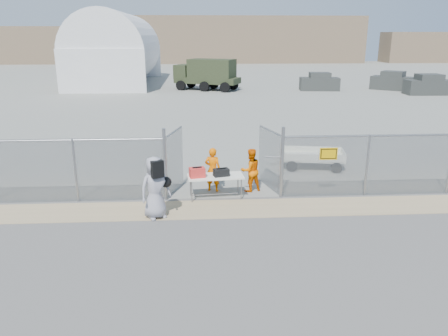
{
  "coord_description": "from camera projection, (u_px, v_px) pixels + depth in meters",
  "views": [
    {
      "loc": [
        -0.86,
        -12.23,
        5.46
      ],
      "look_at": [
        0.0,
        2.0,
        1.1
      ],
      "focal_mm": 35.0,
      "sensor_mm": 36.0,
      "label": 1
    }
  ],
  "objects": [
    {
      "name": "military_truck",
      "position": [
        207.0,
        75.0,
        44.53
      ],
      "size": [
        6.93,
        4.86,
        3.11
      ],
      "primitive_type": null,
      "rotation": [
        0.0,
        0.0,
        -0.42
      ],
      "color": "#2D361F",
      "rests_on": "ground"
    },
    {
      "name": "chain_link_fence",
      "position": [
        224.0,
        168.0,
        14.91
      ],
      "size": [
        40.0,
        0.2,
        2.2
      ],
      "primitive_type": null,
      "color": "gray",
      "rests_on": "ground"
    },
    {
      "name": "distant_hills",
      "position": [
        226.0,
        40.0,
        86.75
      ],
      "size": [
        140.0,
        6.0,
        9.0
      ],
      "primitive_type": null,
      "color": "#7F684F",
      "rests_on": "ground"
    },
    {
      "name": "orange_bag",
      "position": [
        197.0,
        172.0,
        14.84
      ],
      "size": [
        0.58,
        0.45,
        0.32
      ],
      "primitive_type": "cube",
      "rotation": [
        0.0,
        0.0,
        0.22
      ],
      "color": "red",
      "rests_on": "folding_table"
    },
    {
      "name": "security_worker_left",
      "position": [
        213.0,
        170.0,
        15.69
      ],
      "size": [
        0.69,
        0.57,
        1.63
      ],
      "primitive_type": "imported",
      "rotation": [
        0.0,
        0.0,
        2.8
      ],
      "color": "#EE6500",
      "rests_on": "ground"
    },
    {
      "name": "tarmac_inside",
      "position": [
        204.0,
        81.0,
        53.41
      ],
      "size": [
        160.0,
        80.0,
        0.01
      ],
      "primitive_type": "cube",
      "color": "gray",
      "rests_on": "ground"
    },
    {
      "name": "visitor",
      "position": [
        155.0,
        188.0,
        13.35
      ],
      "size": [
        1.14,
        1.01,
        1.96
      ],
      "primitive_type": "imported",
      "rotation": [
        0.0,
        0.0,
        0.5
      ],
      "color": "#9896A0",
      "rests_on": "ground"
    },
    {
      "name": "ground",
      "position": [
        228.0,
        221.0,
        13.33
      ],
      "size": [
        160.0,
        160.0,
        0.0
      ],
      "primitive_type": "plane",
      "color": "#555454"
    },
    {
      "name": "folding_table",
      "position": [
        216.0,
        187.0,
        15.15
      ],
      "size": [
        1.98,
        0.96,
        0.81
      ],
      "primitive_type": null,
      "rotation": [
        0.0,
        0.0,
        0.09
      ],
      "color": "white",
      "rests_on": "ground"
    },
    {
      "name": "parked_vehicle_near",
      "position": [
        319.0,
        82.0,
        44.4
      ],
      "size": [
        4.04,
        2.13,
        1.76
      ],
      "primitive_type": null,
      "rotation": [
        0.0,
        0.0,
        -0.1
      ],
      "color": "#383B37",
      "rests_on": "ground"
    },
    {
      "name": "parked_vehicle_mid",
      "position": [
        392.0,
        81.0,
        44.8
      ],
      "size": [
        4.38,
        3.99,
        1.86
      ],
      "primitive_type": null,
      "rotation": [
        0.0,
        0.0,
        -0.66
      ],
      "color": "#383B37",
      "rests_on": "ground"
    },
    {
      "name": "quonset_hangar",
      "position": [
        116.0,
        48.0,
        49.76
      ],
      "size": [
        9.0,
        18.0,
        8.0
      ],
      "primitive_type": null,
      "color": "white",
      "rests_on": "ground"
    },
    {
      "name": "dirt_strip",
      "position": [
        226.0,
        209.0,
        14.28
      ],
      "size": [
        44.0,
        1.6,
        0.01
      ],
      "primitive_type": "cube",
      "color": "tan",
      "rests_on": "ground"
    },
    {
      "name": "parked_vehicle_far",
      "position": [
        428.0,
        85.0,
        41.25
      ],
      "size": [
        4.22,
        2.02,
        1.88
      ],
      "primitive_type": null,
      "rotation": [
        0.0,
        0.0,
        -0.03
      ],
      "color": "#383B37",
      "rests_on": "ground"
    },
    {
      "name": "security_worker_right",
      "position": [
        251.0,
        170.0,
        15.7
      ],
      "size": [
        0.94,
        0.84,
        1.59
      ],
      "primitive_type": "imported",
      "rotation": [
        0.0,
        0.0,
        3.52
      ],
      "color": "#EE6500",
      "rests_on": "ground"
    },
    {
      "name": "utility_trailer",
      "position": [
        313.0,
        158.0,
        18.65
      ],
      "size": [
        3.59,
        2.28,
        0.81
      ],
      "primitive_type": null,
      "rotation": [
        0.0,
        0.0,
        -0.18
      ],
      "color": "white",
      "rests_on": "ground"
    },
    {
      "name": "black_duffel",
      "position": [
        221.0,
        172.0,
        14.96
      ],
      "size": [
        0.58,
        0.43,
        0.25
      ],
      "primitive_type": "cube",
      "rotation": [
        0.0,
        0.0,
        0.26
      ],
      "color": "black",
      "rests_on": "folding_table"
    }
  ]
}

